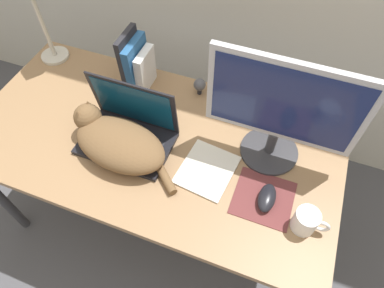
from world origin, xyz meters
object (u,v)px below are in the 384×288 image
(cat, at_px, (117,141))
(mug, at_px, (306,221))
(desk_lamp, at_px, (35,3))
(notepad, at_px, (207,170))
(external_monitor, at_px, (282,111))
(computer_mouse, at_px, (267,198))
(book_row, at_px, (137,65))
(laptop, at_px, (129,131))
(webcam, at_px, (200,85))

(cat, distance_m, mug, 0.72)
(desk_lamp, bearing_deg, notepad, -20.31)
(external_monitor, height_order, mug, external_monitor)
(computer_mouse, distance_m, book_row, 0.77)
(computer_mouse, relative_size, desk_lamp, 0.25)
(laptop, relative_size, webcam, 4.49)
(laptop, distance_m, book_row, 0.32)
(webcam, bearing_deg, laptop, -117.24)
(cat, distance_m, notepad, 0.35)
(cat, height_order, external_monitor, external_monitor)
(notepad, bearing_deg, laptop, 174.69)
(book_row, height_order, webcam, book_row)
(computer_mouse, relative_size, book_row, 0.44)
(desk_lamp, bearing_deg, computer_mouse, -18.37)
(laptop, distance_m, external_monitor, 0.58)
(book_row, distance_m, notepad, 0.55)
(laptop, bearing_deg, book_row, 108.38)
(computer_mouse, bearing_deg, notepad, 169.12)
(external_monitor, xyz_separation_m, book_row, (-0.63, 0.16, -0.13))
(book_row, xyz_separation_m, mug, (0.80, -0.42, -0.07))
(book_row, bearing_deg, laptop, -71.62)
(cat, xyz_separation_m, webcam, (0.18, 0.40, -0.01))
(cat, relative_size, desk_lamp, 1.05)
(external_monitor, xyz_separation_m, mug, (0.18, -0.26, -0.20))
(laptop, height_order, mug, laptop)
(desk_lamp, bearing_deg, cat, -34.76)
(cat, bearing_deg, webcam, 65.64)
(cat, distance_m, external_monitor, 0.60)
(external_monitor, bearing_deg, book_row, 165.44)
(external_monitor, xyz_separation_m, desk_lamp, (-1.05, 0.15, 0.07))
(computer_mouse, height_order, desk_lamp, desk_lamp)
(cat, xyz_separation_m, computer_mouse, (0.58, -0.01, -0.04))
(computer_mouse, bearing_deg, laptop, 172.37)
(book_row, bearing_deg, notepad, -37.01)
(computer_mouse, xyz_separation_m, webcam, (-0.40, 0.41, 0.03))
(notepad, height_order, mug, mug)
(computer_mouse, bearing_deg, book_row, 150.91)
(laptop, distance_m, mug, 0.72)
(book_row, height_order, notepad, book_row)
(book_row, height_order, mug, book_row)
(computer_mouse, xyz_separation_m, mug, (0.14, -0.05, 0.02))
(notepad, relative_size, mug, 1.98)
(book_row, xyz_separation_m, webcam, (0.27, 0.04, -0.06))
(computer_mouse, distance_m, webcam, 0.57)
(laptop, xyz_separation_m, desk_lamp, (-0.52, 0.29, 0.26))
(laptop, height_order, notepad, laptop)
(external_monitor, bearing_deg, webcam, 150.64)
(laptop, distance_m, desk_lamp, 0.65)
(external_monitor, xyz_separation_m, webcam, (-0.36, 0.20, -0.19))
(laptop, height_order, desk_lamp, desk_lamp)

